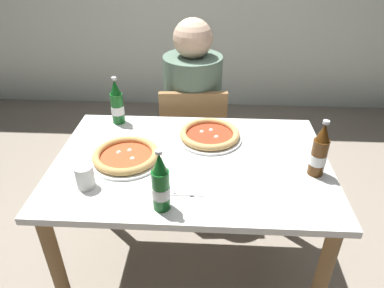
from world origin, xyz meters
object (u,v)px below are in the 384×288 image
pizza_marinara_far (126,156)px  paper_cup (85,177)px  pizza_margherita_near (210,135)px  beer_bottle_left (319,152)px  beer_bottle_right (117,104)px  diner_seated (193,122)px  chair_behind_table (193,140)px  napkin_with_cutlery (184,181)px  dining_table_main (191,180)px  beer_bottle_center (161,185)px

pizza_marinara_far → paper_cup: bearing=-121.9°
pizza_marinara_far → pizza_margherita_near: bearing=29.2°
beer_bottle_left → pizza_margherita_near: bearing=149.7°
beer_bottle_left → beer_bottle_right: bearing=156.4°
diner_seated → pizza_marinara_far: bearing=-110.7°
chair_behind_table → diner_seated: bearing=-88.6°
pizza_margherita_near → pizza_marinara_far: size_ratio=1.00×
pizza_margherita_near → beer_bottle_right: size_ratio=1.26×
beer_bottle_left → napkin_with_cutlery: beer_bottle_left is taller
dining_table_main → beer_bottle_center: beer_bottle_center is taller
diner_seated → pizza_marinara_far: 0.75m
beer_bottle_left → napkin_with_cutlery: (-0.54, -0.08, -0.10)m
pizza_marinara_far → paper_cup: paper_cup is taller
diner_seated → pizza_margherita_near: bearing=-77.5°
chair_behind_table → paper_cup: chair_behind_table is taller
beer_bottle_right → paper_cup: 0.54m
beer_bottle_right → paper_cup: beer_bottle_right is taller
pizza_margherita_near → beer_bottle_right: bearing=163.3°
pizza_marinara_far → chair_behind_table: bearing=67.5°
pizza_marinara_far → beer_bottle_left: 0.81m
chair_behind_table → pizza_margherita_near: size_ratio=2.74×
paper_cup → napkin_with_cutlery: bearing=7.9°
diner_seated → beer_bottle_right: (-0.37, -0.33, 0.27)m
napkin_with_cutlery → beer_bottle_center: bearing=-113.4°
paper_cup → beer_bottle_right: bearing=89.4°
chair_behind_table → beer_bottle_left: 0.95m
chair_behind_table → beer_bottle_right: size_ratio=3.44×
napkin_with_cutlery → beer_bottle_left: bearing=8.7°
napkin_with_cutlery → pizza_margherita_near: bearing=73.5°
dining_table_main → diner_seated: (-0.03, 0.66, -0.05)m
paper_cup → chair_behind_table: bearing=65.2°
dining_table_main → paper_cup: 0.48m
dining_table_main → beer_bottle_right: size_ratio=4.86×
pizza_marinara_far → paper_cup: size_ratio=3.28×
beer_bottle_center → chair_behind_table: bearing=85.9°
diner_seated → beer_bottle_left: 0.95m
chair_behind_table → diner_seated: size_ratio=0.70×
dining_table_main → beer_bottle_center: 0.39m
beer_bottle_right → beer_bottle_center: bearing=-64.4°
dining_table_main → beer_bottle_right: (-0.40, 0.33, 0.22)m
diner_seated → paper_cup: diner_seated is taller
chair_behind_table → beer_bottle_right: bearing=33.6°
beer_bottle_right → diner_seated: bearing=42.1°
chair_behind_table → paper_cup: size_ratio=8.95×
diner_seated → napkin_with_cutlery: (0.01, -0.81, 0.17)m
chair_behind_table → beer_bottle_left: bearing=124.8°
diner_seated → pizza_margherita_near: size_ratio=3.89×
beer_bottle_center → paper_cup: 0.33m
beer_bottle_left → beer_bottle_right: same height
pizza_margherita_near → napkin_with_cutlery: pizza_margherita_near is taller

